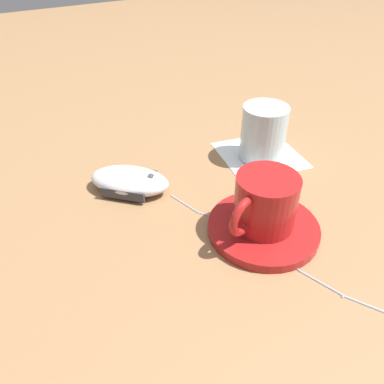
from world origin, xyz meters
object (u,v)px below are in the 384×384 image
(drinking_glass, at_px, (263,133))
(coffee_cup, at_px, (264,202))
(computer_mouse, at_px, (130,181))
(saucer, at_px, (263,228))

(drinking_glass, bearing_deg, coffee_cup, 50.19)
(coffee_cup, distance_m, drinking_glass, 0.18)
(coffee_cup, bearing_deg, computer_mouse, -57.98)
(saucer, relative_size, drinking_glass, 1.61)
(drinking_glass, bearing_deg, computer_mouse, -7.61)
(saucer, relative_size, coffee_cup, 1.32)
(saucer, bearing_deg, computer_mouse, -57.97)
(saucer, distance_m, coffee_cup, 0.04)
(coffee_cup, relative_size, computer_mouse, 0.83)
(computer_mouse, distance_m, drinking_glass, 0.23)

